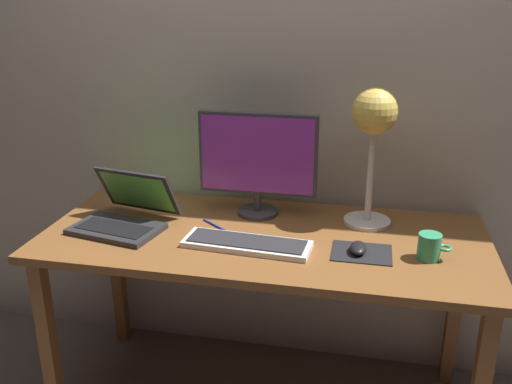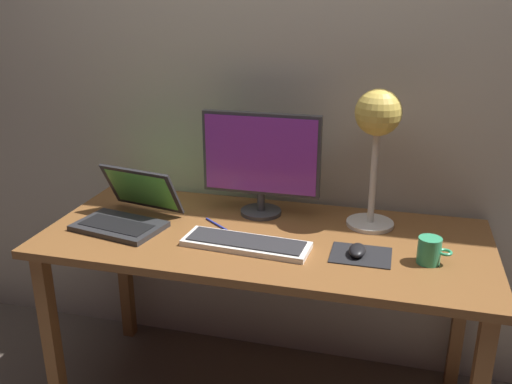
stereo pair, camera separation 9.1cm
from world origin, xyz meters
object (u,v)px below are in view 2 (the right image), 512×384
(keyboard_main, at_px, (246,243))
(mouse, at_px, (357,250))
(coffee_mug, at_px, (430,251))
(pen, at_px, (217,224))
(desk_lamp, at_px, (377,126))
(laptop, at_px, (130,208))
(monitor, at_px, (261,159))

(keyboard_main, height_order, mouse, mouse)
(coffee_mug, xyz_separation_m, pen, (-0.76, 0.12, -0.04))
(keyboard_main, xyz_separation_m, pen, (-0.16, 0.15, -0.01))
(desk_lamp, distance_m, pen, 0.69)
(desk_lamp, relative_size, mouse, 5.34)
(laptop, xyz_separation_m, mouse, (0.86, -0.07, -0.04))
(keyboard_main, bearing_deg, mouse, 4.25)
(monitor, height_order, coffee_mug, monitor)
(monitor, height_order, pen, monitor)
(mouse, relative_size, coffee_mug, 0.87)
(pen, bearing_deg, laptop, -170.68)
(laptop, xyz_separation_m, pen, (0.33, 0.05, -0.05))
(keyboard_main, relative_size, coffee_mug, 4.08)
(monitor, relative_size, keyboard_main, 1.02)
(laptop, bearing_deg, coffee_mug, -3.36)
(keyboard_main, bearing_deg, desk_lamp, 36.51)
(keyboard_main, xyz_separation_m, desk_lamp, (0.40, 0.30, 0.37))
(keyboard_main, xyz_separation_m, laptop, (-0.48, 0.10, 0.05))
(keyboard_main, height_order, coffee_mug, coffee_mug)
(desk_lamp, height_order, coffee_mug, desk_lamp)
(keyboard_main, relative_size, mouse, 4.67)
(monitor, xyz_separation_m, desk_lamp, (0.42, -0.01, 0.16))
(laptop, xyz_separation_m, coffee_mug, (1.09, -0.06, -0.01))
(desk_lamp, bearing_deg, coffee_mug, -52.07)
(monitor, height_order, mouse, monitor)
(desk_lamp, distance_m, mouse, 0.45)
(laptop, relative_size, coffee_mug, 3.36)
(desk_lamp, height_order, pen, desk_lamp)
(monitor, relative_size, pen, 3.27)
(laptop, height_order, coffee_mug, laptop)
(coffee_mug, height_order, pen, coffee_mug)
(monitor, xyz_separation_m, pen, (-0.13, -0.15, -0.22))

